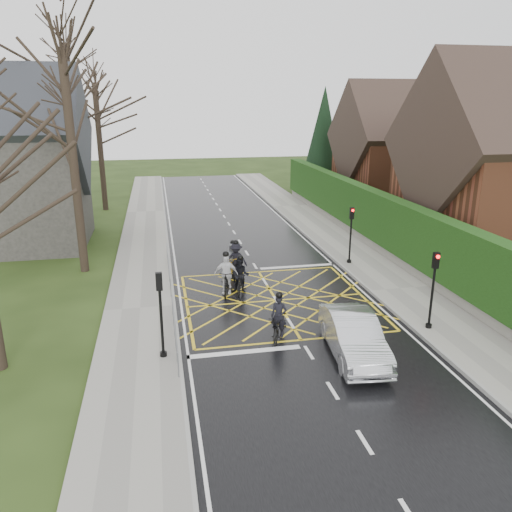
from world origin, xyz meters
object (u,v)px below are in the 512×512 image
object	(u,v)px
cyclist_front	(226,278)
car	(354,336)
cyclist_mid	(236,263)
cyclist_rear	(279,323)
cyclist_back	(241,279)
cyclist_lead	(233,262)

from	to	relation	value
cyclist_front	car	distance (m)	7.62
cyclist_mid	cyclist_rear	bearing A→B (deg)	-70.78
cyclist_back	cyclist_mid	distance (m)	2.32
cyclist_rear	cyclist_mid	size ratio (longest dim) A/B	0.95
cyclist_front	cyclist_lead	size ratio (longest dim) A/B	1.11
cyclist_rear	cyclist_mid	bearing A→B (deg)	118.32
cyclist_rear	cyclist_back	world-z (taller)	cyclist_back
cyclist_back	car	world-z (taller)	cyclist_back
cyclist_back	cyclist_front	xyz separation A→B (m)	(-0.67, 0.01, 0.06)
cyclist_mid	cyclist_lead	xyz separation A→B (m)	(-0.07, 0.58, -0.09)
cyclist_rear	cyclist_front	size ratio (longest dim) A/B	0.93
cyclist_back	cyclist_front	size ratio (longest dim) A/B	0.89
cyclist_back	car	bearing A→B (deg)	-47.52
cyclist_back	cyclist_lead	bearing A→B (deg)	107.81
car	cyclist_front	bearing A→B (deg)	123.95
cyclist_back	cyclist_mid	size ratio (longest dim) A/B	0.91
cyclist_back	cyclist_mid	bearing A→B (deg)	105.65
cyclist_lead	car	size ratio (longest dim) A/B	0.42
cyclist_mid	car	distance (m)	9.44
cyclist_rear	car	world-z (taller)	cyclist_rear
cyclist_front	cyclist_rear	bearing A→B (deg)	-62.02
cyclist_rear	cyclist_back	xyz separation A→B (m)	(-0.66, 4.85, 0.10)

